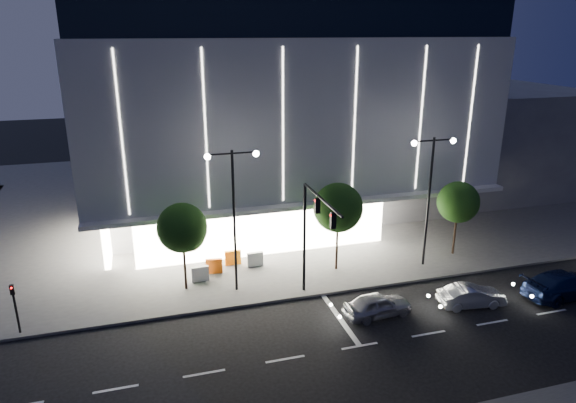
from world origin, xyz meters
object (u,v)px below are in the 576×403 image
(car_third, at_px, (564,284))
(barrier_d, at_px, (255,259))
(car_lead, at_px, (378,305))
(barrier_b, at_px, (200,274))
(tree_right, at_px, (458,204))
(tree_mid, at_px, (338,210))
(barrier_c, at_px, (214,266))
(ped_signal_far, at_px, (15,304))
(street_lamp_east, at_px, (430,183))
(street_lamp_west, at_px, (234,201))
(tree_left, at_px, (183,230))
(barrier_a, at_px, (233,258))
(traffic_mast, at_px, (313,224))
(car_second, at_px, (471,296))

(car_third, xyz_separation_m, barrier_d, (-17.20, 9.03, -0.14))
(car_lead, bearing_deg, barrier_b, 48.53)
(car_third, bearing_deg, tree_right, 18.25)
(tree_mid, distance_m, barrier_c, 8.98)
(barrier_c, bearing_deg, car_lead, -35.76)
(car_lead, relative_size, car_third, 0.72)
(ped_signal_far, bearing_deg, barrier_c, 20.67)
(barrier_b, bearing_deg, street_lamp_east, -8.58)
(street_lamp_east, height_order, tree_mid, street_lamp_east)
(street_lamp_west, bearing_deg, car_lead, -35.04)
(tree_left, xyz_separation_m, barrier_d, (4.81, 1.90, -3.38))
(tree_mid, bearing_deg, tree_right, -0.00)
(car_lead, distance_m, barrier_b, 11.42)
(barrier_c, bearing_deg, ped_signal_far, -151.87)
(street_lamp_east, relative_size, barrier_a, 8.18)
(traffic_mast, xyz_separation_m, barrier_c, (-5.00, 5.31, -4.38))
(traffic_mast, height_order, ped_signal_far, traffic_mast)
(tree_left, bearing_deg, barrier_d, 21.60)
(street_lamp_east, xyz_separation_m, tree_left, (-15.97, 1.02, -1.92))
(ped_signal_far, distance_m, car_third, 31.40)
(car_third, distance_m, barrier_d, 19.43)
(traffic_mast, height_order, barrier_b, traffic_mast)
(traffic_mast, distance_m, car_third, 16.00)
(barrier_b, bearing_deg, barrier_d, 14.82)
(tree_left, relative_size, barrier_d, 5.20)
(tree_mid, bearing_deg, barrier_a, 158.61)
(car_second, xyz_separation_m, barrier_d, (-11.08, 8.49, 0.01))
(traffic_mast, distance_m, barrier_a, 8.43)
(tree_left, xyz_separation_m, tree_right, (19.00, -0.00, -0.15))
(barrier_a, bearing_deg, car_third, -27.09)
(street_lamp_east, distance_m, car_lead, 9.34)
(tree_left, height_order, car_lead, tree_left)
(street_lamp_west, relative_size, tree_right, 1.63)
(street_lamp_west, bearing_deg, street_lamp_east, 0.00)
(street_lamp_west, bearing_deg, car_third, -17.79)
(ped_signal_far, bearing_deg, car_third, -8.44)
(tree_left, height_order, tree_mid, tree_mid)
(street_lamp_west, relative_size, tree_mid, 1.46)
(ped_signal_far, distance_m, tree_left, 9.61)
(traffic_mast, height_order, tree_right, traffic_mast)
(street_lamp_east, distance_m, barrier_b, 16.03)
(car_third, bearing_deg, traffic_mast, 72.45)
(street_lamp_west, height_order, barrier_c, street_lamp_west)
(street_lamp_east, relative_size, ped_signal_far, 3.00)
(street_lamp_west, distance_m, ped_signal_far, 12.76)
(ped_signal_far, relative_size, barrier_a, 2.73)
(tree_mid, distance_m, barrier_d, 6.64)
(tree_mid, height_order, barrier_d, tree_mid)
(ped_signal_far, bearing_deg, tree_right, 5.14)
(tree_left, distance_m, car_second, 17.54)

